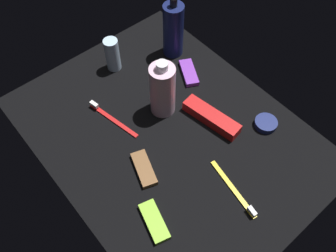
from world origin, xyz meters
TOP-DOWN VIEW (x-y plane):
  - ground_plane at (0.00, 0.00)cm, footprint 84.00×64.00cm
  - lotion_bottle at (23.23, -21.82)cm, footprint 6.44×6.44cm
  - bodywash_bottle at (7.32, -4.24)cm, footprint 7.12×7.12cm
  - deodorant_stick at (29.98, -3.09)cm, footprint 4.42×4.42cm
  - toothbrush_yellow at (-24.90, -1.13)cm, footprint 17.96×4.11cm
  - toothbrush_red at (14.19, 9.55)cm, footprint 17.89×4.66cm
  - toothpaste_box_red at (-4.93, -11.89)cm, footprint 18.08×7.19cm
  - snack_bar_lime at (-17.72, 19.33)cm, footprint 11.08×6.57cm
  - snack_bar_brown at (-5.06, 12.49)cm, footprint 11.13×7.15cm
  - snack_bar_purple at (12.39, -19.05)cm, footprint 11.06×8.41cm
  - cream_tin_left at (-16.05, -22.52)cm, footprint 6.38×6.38cm

SIDE VIEW (x-z plane):
  - ground_plane at x=0.00cm, z-range -1.20..0.00cm
  - toothbrush_yellow at x=-24.90cm, z-range -0.44..1.66cm
  - toothbrush_red at x=14.19cm, z-range -0.44..1.66cm
  - snack_bar_lime at x=-17.72cm, z-range 0.00..1.50cm
  - snack_bar_brown at x=-5.06cm, z-range 0.00..1.50cm
  - snack_bar_purple at x=12.39cm, z-range 0.00..1.50cm
  - cream_tin_left at x=-16.05cm, z-range 0.00..1.78cm
  - toothpaste_box_red at x=-4.93cm, z-range 0.00..3.20cm
  - deodorant_stick at x=29.98cm, z-range 0.00..11.00cm
  - bodywash_bottle at x=7.32cm, z-range -0.85..17.90cm
  - lotion_bottle at x=23.23cm, z-range -1.21..19.51cm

